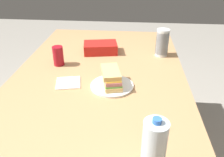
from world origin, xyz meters
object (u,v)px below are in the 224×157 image
Objects in this scene: soda_can_red at (58,56)px; chip_bag at (100,48)px; sandwich at (112,78)px; plastic_cup_stack at (162,43)px; dining_table at (96,97)px; paper_plate at (112,86)px; water_bottle_tall at (154,147)px.

soda_can_red reaches higher than chip_bag.
plastic_cup_stack is at bearing -34.27° from sandwich.
dining_table is 8.21× the size of paper_plate.
soda_can_red is at bearing 56.39° from paper_plate.
chip_bag is at bearing 14.73° from sandwich.
water_bottle_tall is at bearing -153.44° from dining_table.
chip_bag is 1.05× the size of water_bottle_tall.
sandwich is 0.54m from plastic_cup_stack.
plastic_cup_stack is at bearing -6.98° from water_bottle_tall.
sandwich is 0.48m from chip_bag.
plastic_cup_stack reaches higher than dining_table.
soda_can_red is at bearing 33.56° from chip_bag.
chip_bag is (0.45, 0.03, 0.12)m from dining_table.
soda_can_red is 0.56× the size of water_bottle_tall.
water_bottle_tall reaches higher than dining_table.
paper_plate reaches higher than dining_table.
water_bottle_tall is 0.98m from plastic_cup_stack.
sandwich is 1.06× the size of plastic_cup_stack.
water_bottle_tall is (-0.77, -0.54, 0.04)m from soda_can_red.
dining_table is at bearing 81.21° from paper_plate.
water_bottle_tall is at bearing -144.81° from soda_can_red.
soda_can_red reaches higher than dining_table.
plastic_cup_stack reaches higher than paper_plate.
water_bottle_tall is at bearing 97.14° from chip_bag.
soda_can_red is 0.94m from water_bottle_tall.
paper_plate is 1.18× the size of sandwich.
chip_bag is at bearing 17.08° from water_bottle_tall.
plastic_cup_stack is at bearing -33.85° from paper_plate.
sandwich is at bearing -123.45° from soda_can_red.
chip_bag is at bearing 87.87° from plastic_cup_stack.
water_bottle_tall is at bearing -161.08° from paper_plate.
water_bottle_tall reaches higher than paper_plate.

